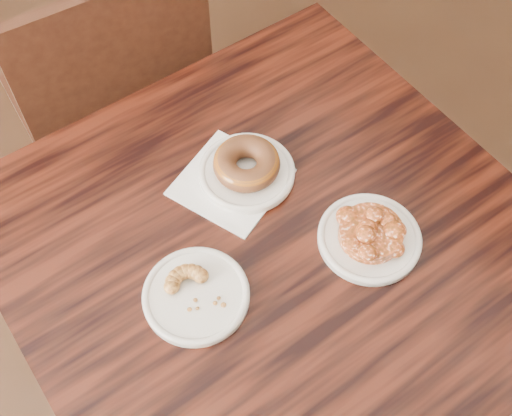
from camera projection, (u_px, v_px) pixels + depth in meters
floor at (247, 328)px, 1.81m from camera, size 5.00×5.00×0.00m
cafe_table at (271, 324)px, 1.42m from camera, size 0.92×0.92×0.75m
chair_far at (103, 88)px, 1.70m from camera, size 0.50×0.50×0.90m
napkin at (231, 182)px, 1.17m from camera, size 0.23×0.23×0.00m
plate_donut at (247, 172)px, 1.17m from camera, size 0.18×0.18×0.01m
plate_cruller at (196, 296)px, 1.04m from camera, size 0.17×0.17×0.01m
plate_fritter at (369, 238)px, 1.10m from camera, size 0.18×0.18×0.01m
glazed_donut at (247, 163)px, 1.15m from camera, size 0.12×0.12×0.04m
apple_fritter at (371, 231)px, 1.08m from camera, size 0.15×0.15×0.04m
cruller_fragment at (195, 291)px, 1.03m from camera, size 0.09×0.09×0.02m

